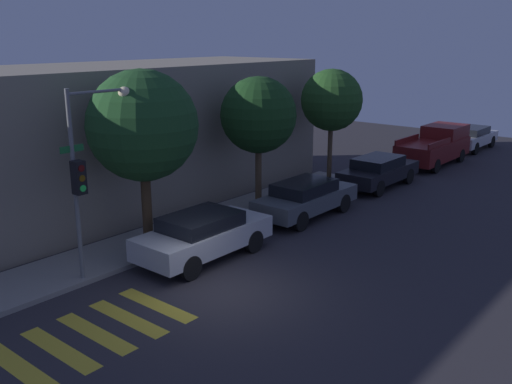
% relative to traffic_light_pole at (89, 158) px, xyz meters
% --- Properties ---
extents(ground_plane, '(60.00, 60.00, 0.00)m').
position_rel_traffic_light_pole_xyz_m(ground_plane, '(1.57, -3.37, -3.48)').
color(ground_plane, '#2D2B30').
extents(sidewalk, '(26.00, 2.37, 0.14)m').
position_rel_traffic_light_pole_xyz_m(sidewalk, '(1.57, 1.01, -3.41)').
color(sidewalk, gray).
rests_on(sidewalk, ground).
extents(building_row, '(26.00, 6.00, 5.57)m').
position_rel_traffic_light_pole_xyz_m(building_row, '(1.57, 5.60, -0.70)').
color(building_row, gray).
rests_on(building_row, ground).
extents(crosswalk, '(4.16, 2.60, 0.00)m').
position_rel_traffic_light_pole_xyz_m(crosswalk, '(-1.90, -2.57, -3.48)').
color(crosswalk, gold).
rests_on(crosswalk, ground).
extents(traffic_light_pole, '(2.33, 0.56, 5.35)m').
position_rel_traffic_light_pole_xyz_m(traffic_light_pole, '(0.00, 0.00, 0.00)').
color(traffic_light_pole, slate).
rests_on(traffic_light_pole, ground).
extents(sedan_near_corner, '(4.46, 1.88, 1.45)m').
position_rel_traffic_light_pole_xyz_m(sedan_near_corner, '(2.97, -1.27, -2.70)').
color(sedan_near_corner, '#B7BABF').
rests_on(sedan_near_corner, ground).
extents(sedan_middle, '(4.63, 1.78, 1.41)m').
position_rel_traffic_light_pole_xyz_m(sedan_middle, '(8.41, -1.27, -2.72)').
color(sedan_middle, '#4C5156').
rests_on(sedan_middle, ground).
extents(sedan_far_end, '(4.64, 1.78, 1.41)m').
position_rel_traffic_light_pole_xyz_m(sedan_far_end, '(14.15, -1.27, -2.72)').
color(sedan_far_end, black).
rests_on(sedan_far_end, ground).
extents(pickup_truck, '(5.38, 2.02, 1.96)m').
position_rel_traffic_light_pole_xyz_m(pickup_truck, '(20.42, -1.27, -2.49)').
color(pickup_truck, maroon).
rests_on(pickup_truck, ground).
extents(sedan_tail_of_row, '(4.56, 1.80, 1.37)m').
position_rel_traffic_light_pole_xyz_m(sedan_tail_of_row, '(25.74, -1.27, -2.74)').
color(sedan_tail_of_row, silver).
rests_on(sedan_tail_of_row, ground).
extents(tree_near_corner, '(3.42, 3.42, 5.72)m').
position_rel_traffic_light_pole_xyz_m(tree_near_corner, '(2.41, 0.66, 0.51)').
color(tree_near_corner, '#42301E').
rests_on(tree_near_corner, ground).
extents(tree_midblock, '(2.90, 2.90, 5.21)m').
position_rel_traffic_light_pole_xyz_m(tree_midblock, '(7.96, 0.66, 0.26)').
color(tree_midblock, brown).
rests_on(tree_midblock, ground).
extents(tree_far_end, '(2.74, 2.74, 5.26)m').
position_rel_traffic_light_pole_xyz_m(tree_far_end, '(13.06, 0.66, 0.39)').
color(tree_far_end, brown).
rests_on(tree_far_end, ground).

